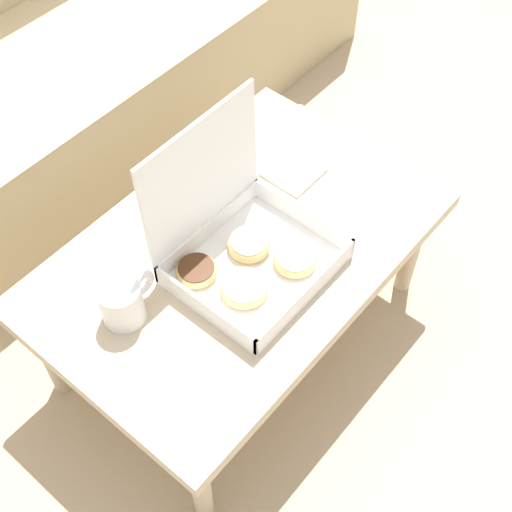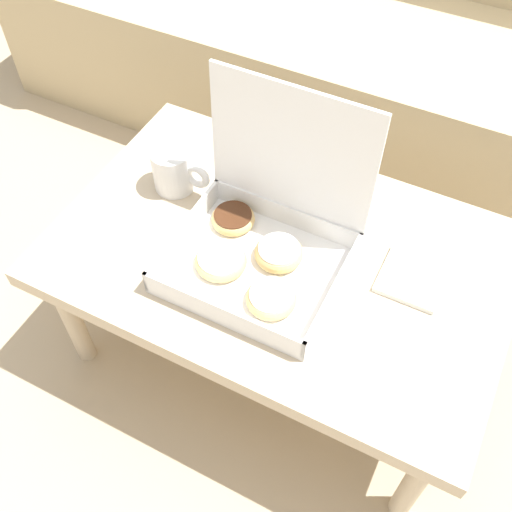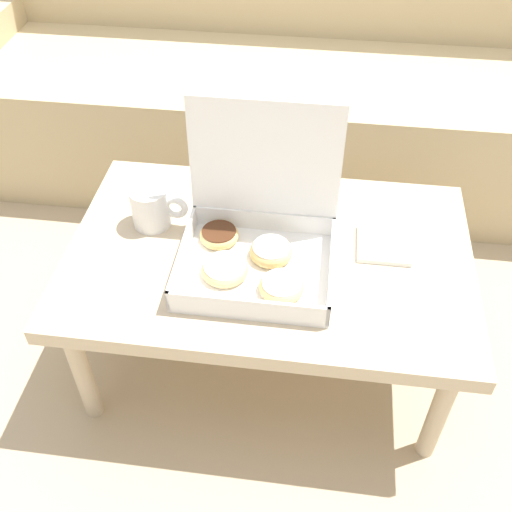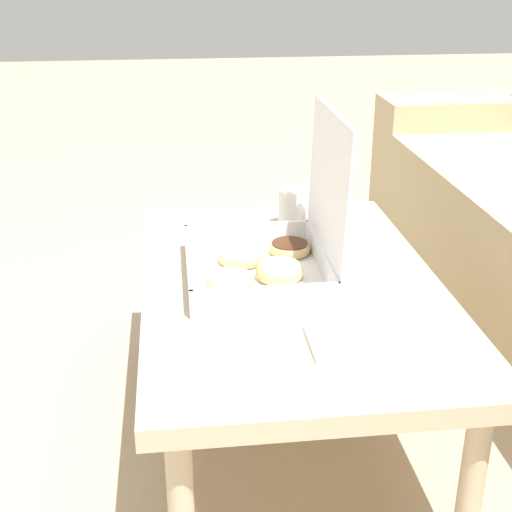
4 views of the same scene
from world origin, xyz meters
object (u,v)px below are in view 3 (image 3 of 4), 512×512
pastry_box (255,241)px  coffee_table (269,263)px  coffee_mug (152,207)px  couch (300,81)px

pastry_box → coffee_table: bearing=52.2°
coffee_table → coffee_mug: 0.31m
coffee_table → coffee_mug: bearing=168.0°
coffee_table → pastry_box: size_ratio=2.72×
couch → coffee_mug: bearing=-107.9°
couch → coffee_mug: (-0.29, -0.90, 0.12)m
coffee_mug → coffee_table: bearing=-12.0°
couch → coffee_table: size_ratio=2.70×
pastry_box → coffee_mug: pastry_box is taller
couch → pastry_box: couch is taller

